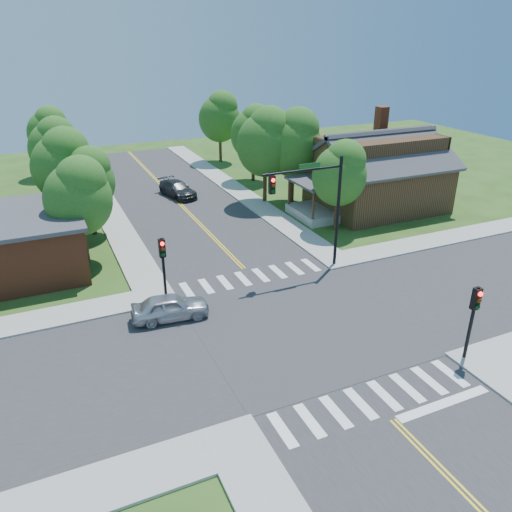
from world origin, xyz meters
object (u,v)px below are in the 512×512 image
signal_pole_nw (163,258)px  signal_pole_se (474,310)px  car_silver (170,307)px  signal_mast_ne (315,197)px  house_ne (377,170)px  car_dgrey (178,189)px

signal_pole_nw → signal_pole_se: bearing=-45.0°
signal_pole_nw → car_silver: signal_pole_nw is taller
signal_mast_ne → car_silver: size_ratio=1.71×
signal_pole_nw → car_silver: 2.88m
signal_pole_nw → house_ne: size_ratio=0.29×
signal_mast_ne → signal_pole_se: bearing=-81.4°
car_dgrey → car_silver: bearing=-119.9°
signal_pole_se → house_ne: (9.51, 19.86, 0.67)m
signal_pole_se → signal_pole_nw: 15.84m
signal_pole_nw → house_ne: house_ne is taller
house_ne → signal_pole_se: bearing=-115.6°
signal_pole_se → house_ne: 22.03m
signal_mast_ne → signal_pole_nw: (-9.51, -0.01, -2.19)m
car_silver → car_dgrey: size_ratio=0.83×
signal_pole_nw → house_ne: 22.45m
signal_mast_ne → house_ne: bearing=37.7°
car_silver → car_dgrey: 21.64m
signal_pole_se → car_silver: (-11.49, 9.12, -1.97)m
car_dgrey → signal_pole_nw: bearing=-120.9°
signal_pole_nw → signal_mast_ne: bearing=0.1°
signal_pole_nw → car_silver: size_ratio=0.90×
signal_pole_nw → car_silver: (-0.29, -2.08, -1.97)m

